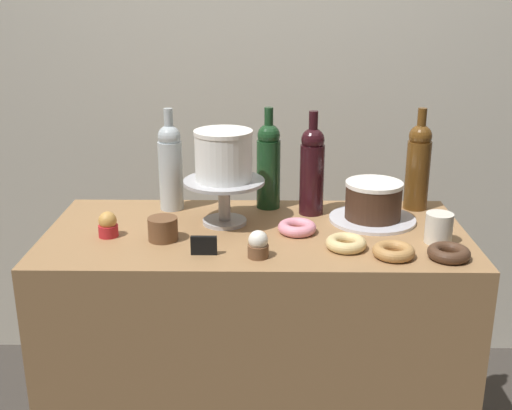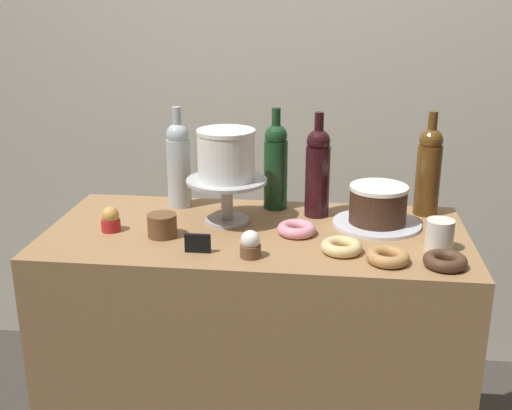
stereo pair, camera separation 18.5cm
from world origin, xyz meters
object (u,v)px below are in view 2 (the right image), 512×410
Objects in this scene: wine_bottle_clear at (179,163)px; donut_chocolate at (445,261)px; cupcake_caramel at (111,220)px; coffee_cup_ceramic at (440,235)px; price_sign_chalkboard at (198,243)px; wine_bottle_amber at (429,170)px; cupcake_vanilla at (250,245)px; white_layer_cake at (226,155)px; donut_pink at (297,229)px; donut_maple at (388,257)px; donut_glazed at (341,247)px; cake_stand_pedestal at (227,193)px; cookie_stack at (162,225)px; wine_bottle_green at (276,164)px; chocolate_round_cake at (378,204)px; wine_bottle_dark_red at (318,171)px.

wine_bottle_clear is 0.89m from donut_chocolate.
coffee_cup_ceramic is (0.93, -0.03, 0.01)m from cupcake_caramel.
wine_bottle_clear is 4.65× the size of price_sign_chalkboard.
wine_bottle_amber is 0.66m from cupcake_vanilla.
wine_bottle_clear reaches higher than cupcake_caramel.
price_sign_chalkboard is at bearing -24.37° from cupcake_caramel.
coffee_cup_ceramic is at bearing -90.31° from wine_bottle_amber.
white_layer_cake is 1.54× the size of donut_pink.
cupcake_vanilla is at bearing -179.15° from donut_maple.
wine_bottle_clear is at bearing 147.43° from donut_glazed.
donut_chocolate is at bearing -90.34° from wine_bottle_amber.
cake_stand_pedestal is at bearing -135.00° from white_layer_cake.
cookie_stack is at bearing -140.11° from white_layer_cake.
donut_pink is (0.08, -0.23, -0.13)m from wine_bottle_green.
wine_bottle_green is (0.13, 0.16, 0.05)m from cake_stand_pedestal.
coffee_cup_ceramic reaches higher than donut_glazed.
chocolate_round_cake reaches higher than coffee_cup_ceramic.
wine_bottle_amber is 0.43m from donut_chocolate.
cupcake_caramel reaches higher than donut_maple.
wine_bottle_green is at bearing 147.42° from coffee_cup_ceramic.
cookie_stack is at bearing 170.95° from donut_chocolate.
donut_pink is (0.39, -0.21, -0.13)m from wine_bottle_clear.
wine_bottle_clear is 2.91× the size of donut_glazed.
cupcake_caramel is at bearing -160.90° from cake_stand_pedestal.
donut_glazed is 0.51m from cookie_stack.
donut_glazed is (0.34, -0.20, -0.20)m from white_layer_cake.
white_layer_cake reaches higher than cake_stand_pedestal.
wine_bottle_amber is at bearing 13.89° from white_layer_cake.
wine_bottle_amber is 3.83× the size of coffee_cup_ceramic.
donut_glazed is at bearing -7.15° from cupcake_caramel.
donut_maple is (0.36, 0.01, -0.02)m from cupcake_vanilla.
wine_bottle_amber reaches higher than price_sign_chalkboard.
donut_glazed is at bearing 6.73° from price_sign_chalkboard.
wine_bottle_clear reaches higher than cookie_stack.
white_layer_cake is 0.53× the size of wine_bottle_clear.
wine_bottle_dark_red is 0.40m from cupcake_vanilla.
cake_stand_pedestal reaches higher than chocolate_round_cake.
donut_pink is at bearing -155.92° from chocolate_round_cake.
cupcake_vanilla is 0.66× the size of donut_chocolate.
wine_bottle_amber is 0.98m from cupcake_caramel.
wine_bottle_clear is 4.38× the size of cupcake_vanilla.
cupcake_vanilla is at bearing -67.98° from white_layer_cake.
coffee_cup_ceramic is (0.47, -0.30, -0.10)m from wine_bottle_green.
donut_chocolate is at bearing -46.58° from wine_bottle_dark_red.
wine_bottle_clear and wine_bottle_amber have the same top height.
wine_bottle_amber is 1.00× the size of wine_bottle_dark_red.
cookie_stack is at bearing -170.86° from donut_pink.
cookie_stack reaches higher than donut_pink.
price_sign_chalkboard is at bearing 178.36° from donut_chocolate.
cookie_stack is at bearing 169.72° from donut_maple.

